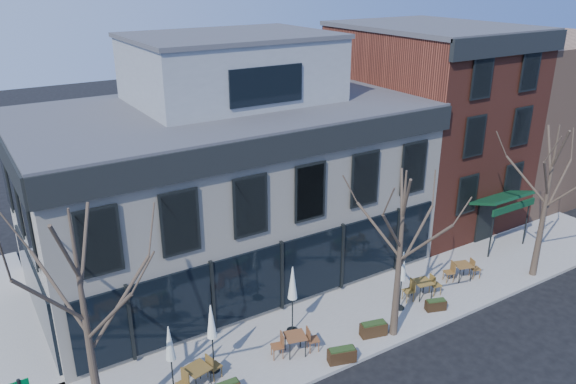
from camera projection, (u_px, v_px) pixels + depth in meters
ground at (281, 312)px, 24.52m from camera, size 120.00×120.00×0.00m
sidewalk_front at (370, 312)px, 24.40m from camera, size 33.50×4.70×0.15m
corner_building at (226, 177)px, 26.81m from camera, size 18.39×10.39×11.10m
red_brick_building at (426, 123)px, 32.78m from camera, size 8.20×11.78×11.18m
bg_building at (519, 109)px, 38.75m from camera, size 12.00×12.00×10.00m
tree_corner at (88, 329)px, 16.24m from camera, size 3.93×3.98×7.92m
tree_mid at (400, 254)px, 21.53m from camera, size 3.50×3.55×7.04m
tree_right at (546, 201)px, 25.88m from camera, size 3.72×3.77×7.48m
cafe_set_1 at (198, 375)px, 19.72m from camera, size 2.01×0.94×1.03m
cafe_set_2 at (295, 342)px, 21.47m from camera, size 1.99×0.98×1.02m
cafe_set_4 at (422, 287)px, 25.19m from camera, size 1.98×0.90×1.02m
cafe_set_5 at (462, 270)px, 26.68m from camera, size 1.93×1.02×0.99m
umbrella_0 at (170, 347)px, 18.93m from camera, size 0.44×0.44×2.75m
umbrella_1 at (211, 325)px, 20.03m from camera, size 0.45×0.45×2.80m
umbrella_2 at (293, 286)px, 22.23m from camera, size 0.48×0.48×2.99m
umbrella_3 at (402, 269)px, 23.83m from camera, size 0.44×0.44×2.77m
planter_1 at (342, 355)px, 21.11m from camera, size 1.14×0.72×0.59m
planter_2 at (373, 329)px, 22.64m from camera, size 1.15×0.69×0.60m
planter_3 at (436, 305)px, 24.36m from camera, size 0.97×0.63×0.50m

